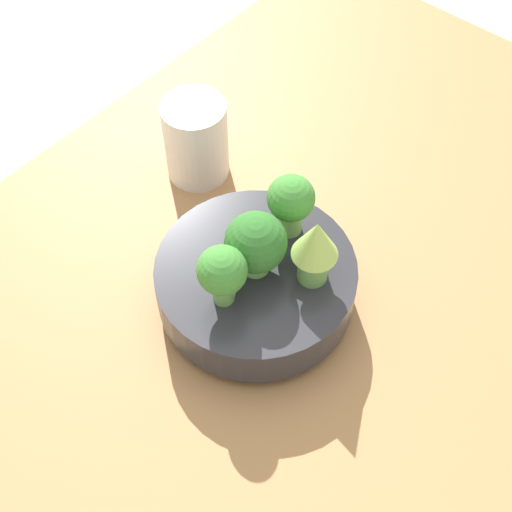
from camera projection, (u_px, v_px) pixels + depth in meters
ground_plane at (244, 336)px, 0.77m from camera, size 6.00×6.00×0.00m
table at (244, 325)px, 0.75m from camera, size 1.15×0.68×0.05m
bowl at (256, 283)px, 0.71m from camera, size 0.20×0.20×0.06m
broccoli_floret_center at (256, 244)px, 0.66m from camera, size 0.06×0.06×0.07m
romanesco_piece_near at (315, 247)px, 0.65m from camera, size 0.04×0.04×0.08m
broccoli_floret_left at (222, 272)px, 0.64m from camera, size 0.05×0.05×0.07m
broccoli_floret_right at (291, 201)px, 0.69m from camera, size 0.05×0.05×0.07m
cup at (196, 140)px, 0.81m from camera, size 0.07×0.07×0.10m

